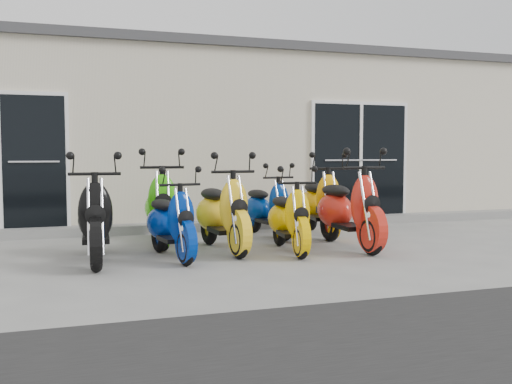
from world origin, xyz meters
TOP-DOWN VIEW (x-y plane):
  - ground at (0.00, 0.00)m, footprint 80.00×80.00m
  - building at (0.00, 5.20)m, footprint 14.00×6.00m
  - roof_cap at (0.00, 5.20)m, footprint 14.20×6.20m
  - front_step at (0.00, 2.02)m, footprint 14.00×0.40m
  - door_left at (-3.20, 2.17)m, footprint 1.07×0.08m
  - door_right at (2.60, 2.17)m, footprint 2.02×0.08m
  - scooter_front_black at (-2.38, -0.34)m, footprint 0.74×1.87m
  - scooter_front_blue at (-1.46, -0.39)m, footprint 0.83×1.68m
  - scooter_front_orange_a at (-0.70, -0.07)m, footprint 0.83×1.89m
  - scooter_front_orange_b at (0.13, -0.42)m, footprint 0.73×1.65m
  - scooter_front_red at (1.06, -0.36)m, footprint 0.70×1.92m
  - scooter_back_green at (-1.40, 0.85)m, footprint 0.88×1.97m
  - scooter_back_blue at (0.32, 0.99)m, footprint 0.80×1.68m
  - scooter_back_yellow at (1.19, 0.88)m, footprint 0.94×1.92m

SIDE VIEW (x-z plane):
  - ground at x=0.00m, z-range 0.00..0.00m
  - front_step at x=0.00m, z-range 0.00..0.15m
  - scooter_front_orange_b at x=0.13m, z-range 0.00..1.18m
  - scooter_front_blue at x=-1.46m, z-range 0.00..1.19m
  - scooter_back_blue at x=0.32m, z-range 0.00..1.19m
  - scooter_front_orange_a at x=-0.70m, z-range 0.00..1.36m
  - scooter_back_yellow at x=1.19m, z-range 0.00..1.36m
  - scooter_front_black at x=-2.38m, z-range 0.00..1.36m
  - scooter_back_green at x=-1.40m, z-range 0.00..1.41m
  - scooter_front_red at x=1.06m, z-range 0.00..1.42m
  - door_left at x=-3.20m, z-range 0.15..2.37m
  - door_right at x=2.60m, z-range 0.15..2.37m
  - building at x=0.00m, z-range 0.00..3.20m
  - roof_cap at x=0.00m, z-range 3.20..3.36m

